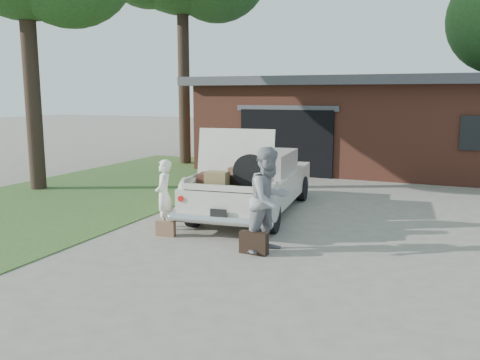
% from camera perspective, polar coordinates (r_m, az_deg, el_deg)
% --- Properties ---
extents(ground, '(90.00, 90.00, 0.00)m').
position_cam_1_polar(ground, '(9.37, -1.46, -7.22)').
color(ground, gray).
rests_on(ground, ground).
extents(grass_strip, '(6.00, 16.00, 0.02)m').
position_cam_1_polar(grass_strip, '(14.74, -16.17, -1.32)').
color(grass_strip, '#2D4C1E').
rests_on(grass_strip, ground).
extents(house, '(12.80, 7.80, 3.30)m').
position_cam_1_polar(house, '(19.84, 15.29, 6.29)').
color(house, brown).
rests_on(house, ground).
extents(sedan, '(2.39, 5.06, 2.02)m').
position_cam_1_polar(sedan, '(11.68, 1.50, -0.20)').
color(sedan, beige).
rests_on(sedan, ground).
extents(woman_left, '(0.50, 0.60, 1.42)m').
position_cam_1_polar(woman_left, '(10.39, -8.55, -1.61)').
color(woman_left, white).
rests_on(woman_left, ground).
extents(woman_right, '(1.00, 1.10, 1.83)m').
position_cam_1_polar(woman_right, '(8.76, 3.29, -2.24)').
color(woman_right, gray).
rests_on(woman_right, ground).
extents(suitcase_left, '(0.39, 0.16, 0.30)m').
position_cam_1_polar(suitcase_left, '(9.95, -8.35, -5.41)').
color(suitcase_left, brown).
rests_on(suitcase_left, ground).
extents(suitcase_right, '(0.51, 0.19, 0.39)m').
position_cam_1_polar(suitcase_right, '(8.78, 1.57, -7.07)').
color(suitcase_right, black).
rests_on(suitcase_right, ground).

